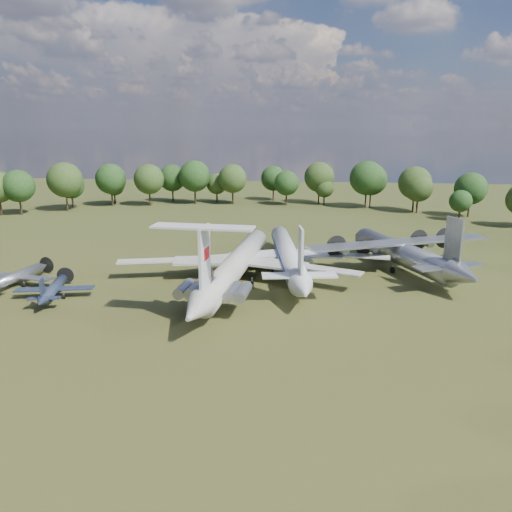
% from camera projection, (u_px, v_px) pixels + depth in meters
% --- Properties ---
extents(ground, '(300.00, 300.00, 0.00)m').
position_uv_depth(ground, '(204.00, 278.00, 82.61)').
color(ground, '#203C14').
rests_on(ground, ground).
extents(il62_airliner, '(42.69, 53.82, 5.05)m').
position_uv_depth(il62_airliner, '(236.00, 269.00, 79.10)').
color(il62_airliner, beige).
rests_on(il62_airliner, ground).
extents(tu104_jet, '(42.08, 51.72, 4.67)m').
position_uv_depth(tu104_jet, '(288.00, 259.00, 85.80)').
color(tu104_jet, silver).
rests_on(tu104_jet, ground).
extents(an12_transport, '(46.72, 48.73, 5.01)m').
position_uv_depth(an12_transport, '(402.00, 257.00, 86.47)').
color(an12_transport, '#9A9DA2').
rests_on(an12_transport, ground).
extents(small_prop_west, '(14.40, 17.42, 2.24)m').
position_uv_depth(small_prop_west, '(54.00, 291.00, 72.71)').
color(small_prop_west, black).
rests_on(small_prop_west, ground).
extents(small_prop_northwest, '(14.09, 17.62, 2.34)m').
position_uv_depth(small_prop_northwest, '(17.00, 279.00, 78.43)').
color(small_prop_northwest, '#95989D').
rests_on(small_prop_northwest, ground).
extents(person_on_il62, '(0.80, 0.65, 1.89)m').
position_uv_depth(person_on_il62, '(212.00, 273.00, 64.77)').
color(person_on_il62, olive).
rests_on(person_on_il62, il62_airliner).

